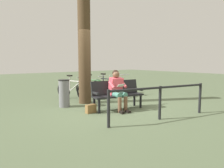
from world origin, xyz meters
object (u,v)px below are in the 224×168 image
object	(u,v)px
tree_trunk	(84,48)
bicycle_blue	(93,89)
bicycle_black	(106,87)
bench	(117,92)
handbag	(91,109)
bicycle_silver	(118,86)
litter_bin	(64,93)
bicycle_purple	(73,90)
person_reading	(117,88)

from	to	relation	value
tree_trunk	bicycle_blue	bearing A→B (deg)	-138.23
bicycle_blue	bicycle_black	bearing A→B (deg)	75.12
bench	tree_trunk	world-z (taller)	tree_trunk
bench	bicycle_black	xyz separation A→B (m)	(-1.22, -2.16, -0.15)
tree_trunk	handbag	bearing A→B (deg)	65.35
bicycle_silver	tree_trunk	bearing A→B (deg)	-66.91
litter_bin	bicycle_purple	bearing A→B (deg)	-131.78
tree_trunk	bicycle_silver	bearing A→B (deg)	-160.30
tree_trunk	bicycle_silver	xyz separation A→B (m)	(-2.20, -0.79, -1.54)
bicycle_black	bicycle_purple	world-z (taller)	same
handbag	bicycle_purple	xyz separation A→B (m)	(-0.57, -2.09, 0.24)
bench	bicycle_silver	size ratio (longest dim) A/B	0.99
person_reading	bicycle_black	bearing A→B (deg)	-110.24
handbag	tree_trunk	world-z (taller)	tree_trunk
bicycle_silver	bicycle_black	distance (m)	0.67
bicycle_blue	bicycle_purple	bearing A→B (deg)	-119.36
person_reading	tree_trunk	world-z (taller)	tree_trunk
bicycle_black	litter_bin	bearing A→B (deg)	-78.71
bicycle_black	bicycle_purple	xyz separation A→B (m)	(1.56, 0.00, 0.00)
bench	bicycle_purple	size ratio (longest dim) A/B	1.03
person_reading	bicycle_purple	size ratio (longest dim) A/B	0.75
litter_bin	bicycle_purple	xyz separation A→B (m)	(-0.81, -0.91, -0.08)
bicycle_silver	bicycle_purple	world-z (taller)	same
person_reading	bicycle_silver	xyz separation A→B (m)	(-1.99, -2.31, -0.31)
bench	bicycle_blue	xyz separation A→B (m)	(-0.47, -2.06, -0.15)
bench	bicycle_purple	xyz separation A→B (m)	(0.33, -2.16, -0.15)
tree_trunk	bicycle_black	size ratio (longest dim) A/B	2.28
person_reading	bicycle_black	xyz separation A→B (m)	(-1.32, -2.31, -0.31)
bench	bicycle_blue	bearing A→B (deg)	-93.37
person_reading	bicycle_silver	size ratio (longest dim) A/B	0.71
tree_trunk	litter_bin	bearing A→B (deg)	7.94
bicycle_silver	litter_bin	bearing A→B (deg)	-70.04
bicycle_silver	bicycle_black	size ratio (longest dim) A/B	1.01
bicycle_silver	handbag	bearing A→B (deg)	-49.87
bicycle_silver	bicycle_purple	distance (m)	2.23
bench	bicycle_blue	distance (m)	2.12
litter_bin	bicycle_silver	distance (m)	3.17
litter_bin	bicycle_blue	world-z (taller)	bicycle_blue
bench	bicycle_black	distance (m)	2.49
bicycle_black	bicycle_silver	bearing A→B (deg)	79.59
litter_bin	bicycle_silver	xyz separation A→B (m)	(-3.04, -0.90, -0.08)
person_reading	litter_bin	size ratio (longest dim) A/B	1.36
bicycle_black	tree_trunk	bearing A→B (deg)	-72.28
bench	tree_trunk	size ratio (longest dim) A/B	0.44
litter_bin	bicycle_black	distance (m)	2.54
person_reading	bicycle_black	world-z (taller)	person_reading
litter_bin	bicycle_silver	world-z (taller)	bicycle_silver
handbag	person_reading	bearing A→B (deg)	164.71
handbag	bicycle_purple	world-z (taller)	bicycle_purple
person_reading	handbag	distance (m)	0.99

